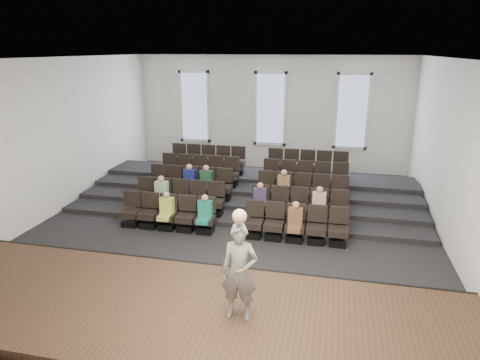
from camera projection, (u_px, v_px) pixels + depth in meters
name	position (u px, v px, depth m)	size (l,w,h in m)	color
ground	(234.00, 227.00, 13.15)	(14.00, 14.00, 0.00)	black
ceiling	(233.00, 58.00, 11.67)	(12.00, 14.00, 0.02)	white
wall_back	(270.00, 113.00, 18.95)	(12.00, 0.04, 5.00)	silver
wall_front	(114.00, 258.00, 5.87)	(12.00, 0.04, 5.00)	silver
wall_left	(51.00, 138.00, 13.68)	(0.04, 14.00, 5.00)	silver
wall_right	(457.00, 159.00, 11.15)	(0.04, 14.00, 5.00)	silver
stage	(172.00, 317.00, 8.32)	(11.80, 3.60, 0.50)	#3E281A
stage_lip	(200.00, 273.00, 9.97)	(11.80, 0.06, 0.52)	black
risers	(253.00, 189.00, 16.05)	(11.80, 4.80, 0.60)	black
seating_rows	(244.00, 190.00, 14.38)	(6.80, 4.70, 1.67)	black
windows	(270.00, 109.00, 18.83)	(8.44, 0.10, 3.24)	white
audience	(230.00, 196.00, 13.37)	(5.45, 2.64, 1.10)	#C3D254
speaker	(239.00, 272.00, 7.68)	(0.67, 0.44, 1.83)	slate
mic_stand	(236.00, 270.00, 8.75)	(0.24, 0.24, 1.41)	black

